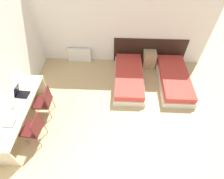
# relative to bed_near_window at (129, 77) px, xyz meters

# --- Properties ---
(wall_back) EXTENTS (5.97, 0.05, 2.70)m
(wall_back) POSITION_rel_bed_near_window_xyz_m (-0.48, 1.08, 1.17)
(wall_back) COLOR white
(wall_back) RESTS_ON ground_plane
(wall_left) EXTENTS (0.05, 5.26, 2.70)m
(wall_left) POSITION_rel_bed_near_window_xyz_m (-2.99, -1.08, 1.17)
(wall_left) COLOR white
(wall_left) RESTS_ON ground_plane
(headboard_panel) EXTENTS (2.41, 0.03, 0.91)m
(headboard_panel) POSITION_rel_bed_near_window_xyz_m (0.70, 1.04, 0.28)
(headboard_panel) COLOR black
(headboard_panel) RESTS_ON ground_plane
(bed_near_window) EXTENTS (0.92, 2.01, 0.36)m
(bed_near_window) POSITION_rel_bed_near_window_xyz_m (0.00, 0.00, 0.00)
(bed_near_window) COLOR beige
(bed_near_window) RESTS_ON ground_plane
(bed_near_door) EXTENTS (0.92, 2.01, 0.36)m
(bed_near_door) POSITION_rel_bed_near_window_xyz_m (1.40, 0.00, 0.00)
(bed_near_door) COLOR beige
(bed_near_door) RESTS_ON ground_plane
(nightstand) EXTENTS (0.41, 0.39, 0.56)m
(nightstand) POSITION_rel_bed_near_window_xyz_m (0.70, 0.81, 0.10)
(nightstand) COLOR tan
(nightstand) RESTS_ON ground_plane
(radiator) EXTENTS (0.81, 0.12, 0.50)m
(radiator) POSITION_rel_bed_near_window_xyz_m (-1.71, 0.96, 0.07)
(radiator) COLOR silver
(radiator) RESTS_ON ground_plane
(desk) EXTENTS (0.61, 2.13, 0.74)m
(desk) POSITION_rel_bed_near_window_xyz_m (-2.66, -1.67, 0.41)
(desk) COLOR beige
(desk) RESTS_ON ground_plane
(chair_near_laptop) EXTENTS (0.43, 0.43, 0.88)m
(chair_near_laptop) POSITION_rel_bed_near_window_xyz_m (-2.19, -1.29, 0.32)
(chair_near_laptop) COLOR #511919
(chair_near_laptop) RESTS_ON ground_plane
(chair_near_notebook) EXTENTS (0.46, 0.46, 0.88)m
(chair_near_notebook) POSITION_rel_bed_near_window_xyz_m (-2.19, -2.06, 0.32)
(chair_near_notebook) COLOR #511919
(chair_near_notebook) RESTS_ON ground_plane
(laptop) EXTENTS (0.32, 0.26, 0.30)m
(laptop) POSITION_rel_bed_near_window_xyz_m (-2.68, -1.30, 0.63)
(laptop) COLOR black
(laptop) RESTS_ON desk
(open_notebook) EXTENTS (0.32, 0.20, 0.02)m
(open_notebook) POSITION_rel_bed_near_window_xyz_m (-2.67, -2.11, 0.57)
(open_notebook) COLOR black
(open_notebook) RESTS_ON desk
(mug) EXTENTS (0.08, 0.08, 0.09)m
(mug) POSITION_rel_bed_near_window_xyz_m (-2.69, -1.68, 0.61)
(mug) COLOR white
(mug) RESTS_ON desk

